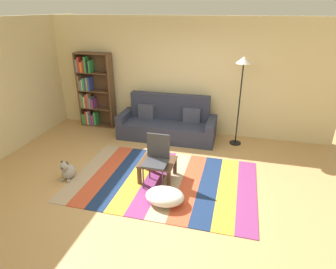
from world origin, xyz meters
The scene contains 12 objects.
ground_plane centered at (0.00, 0.00, 0.00)m, with size 14.00×14.00×0.00m, color tan.
back_wall centered at (0.00, 2.55, 1.35)m, with size 6.80×0.10×2.70m, color beige.
left_wall centered at (-3.40, 0.75, 1.35)m, with size 0.10×5.50×2.70m, color beige.
rug centered at (0.09, 0.14, 0.01)m, with size 3.25×2.14×0.01m.
couch centered at (-0.32, 2.02, 0.34)m, with size 2.26×0.80×1.00m.
bookshelf centered at (-2.37, 2.31, 0.90)m, with size 0.90×0.28×1.87m.
coffee_table centered at (-0.02, 0.20, 0.30)m, with size 0.61×0.56×0.36m.
pouf centered at (0.29, -0.46, 0.13)m, with size 0.62×0.48×0.24m, color white.
dog centered at (-1.59, -0.20, 0.16)m, with size 0.22×0.35×0.40m.
standing_lamp centered at (1.28, 2.06, 1.63)m, with size 0.32×0.32×1.95m.
tv_remote centered at (0.07, 0.25, 0.38)m, with size 0.04×0.15×0.02m, color black.
folding_chair centered at (0.00, 0.09, 0.53)m, with size 0.40×0.40×0.90m.
Camera 1 is at (1.26, -4.04, 2.85)m, focal length 30.52 mm.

